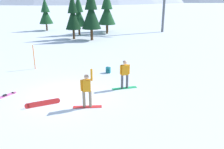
{
  "coord_description": "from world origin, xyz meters",
  "views": [
    {
      "loc": [
        5.61,
        -11.35,
        5.54
      ],
      "look_at": [
        2.38,
        1.37,
        1.0
      ],
      "focal_mm": 37.74,
      "sensor_mm": 36.0,
      "label": 1
    }
  ],
  "objects_px": {
    "snowboarder_midground": "(125,74)",
    "pine_tree_tall": "(79,13)",
    "pine_tree_short": "(46,13)",
    "trail_marker_pole": "(34,57)",
    "pine_tree_slender": "(107,10)",
    "loose_snowboard_near_left": "(43,103)",
    "backpack_teal": "(108,70)",
    "snowboarder_foreground": "(87,90)",
    "pine_tree_young": "(73,14)",
    "loose_snowboard_far_spare": "(1,97)",
    "pine_tree_leaning": "(91,11)",
    "pine_tree_broad": "(107,10)"
  },
  "relations": [
    {
      "from": "loose_snowboard_near_left",
      "to": "pine_tree_leaning",
      "type": "height_order",
      "value": "pine_tree_leaning"
    },
    {
      "from": "pine_tree_young",
      "to": "snowboarder_midground",
      "type": "bearing_deg",
      "value": -56.9
    },
    {
      "from": "snowboarder_midground",
      "to": "pine_tree_leaning",
      "type": "height_order",
      "value": "pine_tree_leaning"
    },
    {
      "from": "trail_marker_pole",
      "to": "snowboarder_foreground",
      "type": "bearing_deg",
      "value": -39.85
    },
    {
      "from": "loose_snowboard_far_spare",
      "to": "pine_tree_tall",
      "type": "bearing_deg",
      "value": 99.83
    },
    {
      "from": "snowboarder_midground",
      "to": "pine_tree_short",
      "type": "bearing_deg",
      "value": 129.12
    },
    {
      "from": "snowboarder_foreground",
      "to": "loose_snowboard_near_left",
      "type": "relative_size",
      "value": 1.4
    },
    {
      "from": "loose_snowboard_near_left",
      "to": "backpack_teal",
      "type": "xyz_separation_m",
      "value": [
        1.91,
        5.97,
        0.07
      ]
    },
    {
      "from": "backpack_teal",
      "to": "pine_tree_leaning",
      "type": "relative_size",
      "value": 0.07
    },
    {
      "from": "loose_snowboard_far_spare",
      "to": "backpack_teal",
      "type": "distance_m",
      "value": 7.37
    },
    {
      "from": "pine_tree_tall",
      "to": "pine_tree_broad",
      "type": "bearing_deg",
      "value": 53.34
    },
    {
      "from": "loose_snowboard_near_left",
      "to": "pine_tree_slender",
      "type": "bearing_deg",
      "value": 97.2
    },
    {
      "from": "loose_snowboard_near_left",
      "to": "pine_tree_young",
      "type": "distance_m",
      "value": 19.18
    },
    {
      "from": "backpack_teal",
      "to": "loose_snowboard_far_spare",
      "type": "bearing_deg",
      "value": -129.62
    },
    {
      "from": "backpack_teal",
      "to": "pine_tree_tall",
      "type": "distance_m",
      "value": 17.54
    },
    {
      "from": "pine_tree_slender",
      "to": "pine_tree_tall",
      "type": "relative_size",
      "value": 1.11
    },
    {
      "from": "snowboarder_midground",
      "to": "pine_tree_tall",
      "type": "distance_m",
      "value": 20.55
    },
    {
      "from": "pine_tree_leaning",
      "to": "pine_tree_short",
      "type": "bearing_deg",
      "value": 148.28
    },
    {
      "from": "loose_snowboard_near_left",
      "to": "trail_marker_pole",
      "type": "height_order",
      "value": "trail_marker_pole"
    },
    {
      "from": "pine_tree_short",
      "to": "trail_marker_pole",
      "type": "bearing_deg",
      "value": -63.61
    },
    {
      "from": "pine_tree_young",
      "to": "pine_tree_leaning",
      "type": "bearing_deg",
      "value": -4.97
    },
    {
      "from": "pine_tree_broad",
      "to": "pine_tree_young",
      "type": "distance_m",
      "value": 7.58
    },
    {
      "from": "snowboarder_midground",
      "to": "pine_tree_slender",
      "type": "relative_size",
      "value": 0.29
    },
    {
      "from": "trail_marker_pole",
      "to": "pine_tree_short",
      "type": "relative_size",
      "value": 0.38
    },
    {
      "from": "pine_tree_leaning",
      "to": "pine_tree_broad",
      "type": "height_order",
      "value": "pine_tree_leaning"
    },
    {
      "from": "pine_tree_leaning",
      "to": "loose_snowboard_far_spare",
      "type": "bearing_deg",
      "value": -88.0
    },
    {
      "from": "trail_marker_pole",
      "to": "pine_tree_slender",
      "type": "height_order",
      "value": "pine_tree_slender"
    },
    {
      "from": "snowboarder_foreground",
      "to": "pine_tree_broad",
      "type": "xyz_separation_m",
      "value": [
        -5.73,
        24.77,
        2.17
      ]
    },
    {
      "from": "loose_snowboard_near_left",
      "to": "loose_snowboard_far_spare",
      "type": "xyz_separation_m",
      "value": [
        -2.79,
        0.29,
        -0.12
      ]
    },
    {
      "from": "snowboarder_midground",
      "to": "pine_tree_leaning",
      "type": "xyz_separation_m",
      "value": [
        -7.06,
        14.43,
        2.59
      ]
    },
    {
      "from": "loose_snowboard_far_spare",
      "to": "pine_tree_broad",
      "type": "distance_m",
      "value": 25.09
    },
    {
      "from": "snowboarder_midground",
      "to": "pine_tree_tall",
      "type": "xyz_separation_m",
      "value": [
        -10.06,
        17.8,
        2.02
      ]
    },
    {
      "from": "snowboarder_midground",
      "to": "loose_snowboard_far_spare",
      "type": "xyz_separation_m",
      "value": [
        -6.45,
        -3.07,
        -0.92
      ]
    },
    {
      "from": "pine_tree_leaning",
      "to": "pine_tree_young",
      "type": "relative_size",
      "value": 1.15
    },
    {
      "from": "snowboarder_foreground",
      "to": "pine_tree_broad",
      "type": "height_order",
      "value": "pine_tree_broad"
    },
    {
      "from": "snowboarder_foreground",
      "to": "pine_tree_young",
      "type": "bearing_deg",
      "value": 114.98
    },
    {
      "from": "backpack_teal",
      "to": "pine_tree_slender",
      "type": "relative_size",
      "value": 0.08
    },
    {
      "from": "pine_tree_tall",
      "to": "pine_tree_broad",
      "type": "height_order",
      "value": "pine_tree_broad"
    },
    {
      "from": "pine_tree_broad",
      "to": "pine_tree_short",
      "type": "relative_size",
      "value": 1.17
    },
    {
      "from": "backpack_teal",
      "to": "snowboarder_foreground",
      "type": "bearing_deg",
      "value": -85.88
    },
    {
      "from": "snowboarder_foreground",
      "to": "loose_snowboard_near_left",
      "type": "height_order",
      "value": "snowboarder_foreground"
    },
    {
      "from": "snowboarder_foreground",
      "to": "loose_snowboard_far_spare",
      "type": "xyz_separation_m",
      "value": [
        -5.1,
        -0.12,
        -0.96
      ]
    },
    {
      "from": "snowboarder_midground",
      "to": "pine_tree_slender",
      "type": "distance_m",
      "value": 20.98
    },
    {
      "from": "pine_tree_slender",
      "to": "pine_tree_broad",
      "type": "relative_size",
      "value": 1.05
    },
    {
      "from": "pine_tree_tall",
      "to": "pine_tree_short",
      "type": "xyz_separation_m",
      "value": [
        -6.4,
        2.44,
        -0.28
      ]
    },
    {
      "from": "pine_tree_tall",
      "to": "trail_marker_pole",
      "type": "bearing_deg",
      "value": -80.69
    },
    {
      "from": "backpack_teal",
      "to": "pine_tree_short",
      "type": "height_order",
      "value": "pine_tree_short"
    },
    {
      "from": "pine_tree_leaning",
      "to": "pine_tree_slender",
      "type": "height_order",
      "value": "pine_tree_leaning"
    },
    {
      "from": "pine_tree_young",
      "to": "loose_snowboard_near_left",
      "type": "bearing_deg",
      "value": -71.9
    },
    {
      "from": "pine_tree_short",
      "to": "pine_tree_tall",
      "type": "bearing_deg",
      "value": -20.85
    }
  ]
}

